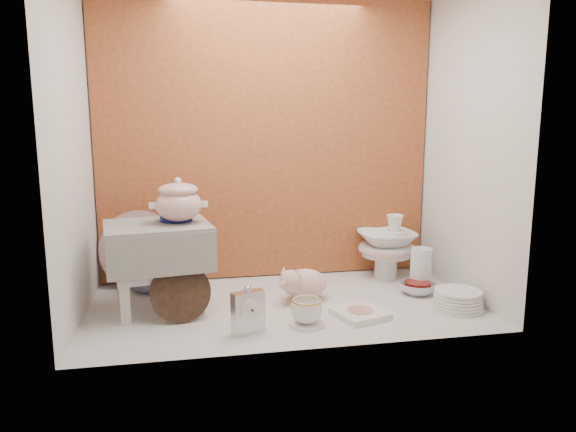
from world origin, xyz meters
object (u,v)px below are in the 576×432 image
at_px(gold_rim_teacup, 307,311).
at_px(plush_pig, 305,283).
at_px(dinner_plate_stack, 458,299).
at_px(crystal_bowl, 417,288).
at_px(blue_white_vase, 149,267).
at_px(mantel_clock, 248,310).
at_px(porcelain_tower, 386,246).
at_px(soup_tureen, 179,200).
at_px(step_stool, 159,267).
at_px(floral_platter, 139,250).

bearing_deg(gold_rim_teacup, plush_pig, 78.67).
height_order(dinner_plate_stack, crystal_bowl, dinner_plate_stack).
bearing_deg(dinner_plate_stack, plush_pig, 158.43).
relative_size(blue_white_vase, mantel_clock, 1.24).
distance_m(gold_rim_teacup, dinner_plate_stack, 0.73).
height_order(crystal_bowl, porcelain_tower, porcelain_tower).
relative_size(soup_tureen, plush_pig, 0.91).
relative_size(step_stool, plush_pig, 1.67).
relative_size(mantel_clock, dinner_plate_stack, 0.86).
distance_m(step_stool, plush_pig, 0.69).
relative_size(step_stool, porcelain_tower, 1.29).
bearing_deg(gold_rim_teacup, porcelain_tower, 45.69).
bearing_deg(soup_tureen, dinner_plate_stack, -12.02).
bearing_deg(porcelain_tower, blue_white_vase, 179.36).
xyz_separation_m(blue_white_vase, dinner_plate_stack, (1.41, -0.55, -0.08)).
bearing_deg(gold_rim_teacup, floral_platter, 137.83).
xyz_separation_m(step_stool, porcelain_tower, (1.20, 0.27, -0.02)).
relative_size(blue_white_vase, gold_rim_teacup, 1.88).
height_order(floral_platter, blue_white_vase, floral_platter).
bearing_deg(gold_rim_teacup, mantel_clock, -170.52).
height_order(gold_rim_teacup, porcelain_tower, porcelain_tower).
height_order(plush_pig, porcelain_tower, porcelain_tower).
bearing_deg(mantel_clock, gold_rim_teacup, -11.28).
relative_size(dinner_plate_stack, porcelain_tower, 0.65).
xyz_separation_m(gold_rim_teacup, porcelain_tower, (0.58, 0.60, 0.11)).
height_order(soup_tureen, floral_platter, soup_tureen).
xyz_separation_m(mantel_clock, dinner_plate_stack, (0.98, 0.10, -0.05)).
bearing_deg(blue_white_vase, crystal_bowl, -13.45).
height_order(soup_tureen, plush_pig, soup_tureen).
height_order(floral_platter, plush_pig, floral_platter).
distance_m(plush_pig, dinner_plate_stack, 0.71).
bearing_deg(porcelain_tower, crystal_bowl, -80.35).
relative_size(step_stool, blue_white_vase, 1.86).
xyz_separation_m(step_stool, mantel_clock, (0.36, -0.37, -0.10)).
xyz_separation_m(plush_pig, porcelain_tower, (0.52, 0.28, 0.10)).
bearing_deg(plush_pig, step_stool, 166.35).
distance_m(soup_tureen, crystal_bowl, 1.25).
bearing_deg(step_stool, plush_pig, -9.35).
distance_m(gold_rim_teacup, porcelain_tower, 0.84).
xyz_separation_m(gold_rim_teacup, dinner_plate_stack, (0.72, 0.06, -0.02)).
relative_size(soup_tureen, dinner_plate_stack, 1.08).
relative_size(step_stool, gold_rim_teacup, 3.49).
height_order(dinner_plate_stack, porcelain_tower, porcelain_tower).
height_order(soup_tureen, dinner_plate_stack, soup_tureen).
bearing_deg(mantel_clock, floral_platter, 103.47).
relative_size(soup_tureen, crystal_bowl, 1.37).
height_order(soup_tureen, mantel_clock, soup_tureen).
distance_m(step_stool, soup_tureen, 0.32).
height_order(step_stool, floral_platter, floral_platter).
distance_m(soup_tureen, floral_platter, 0.50).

